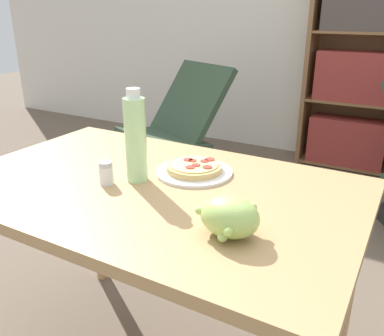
% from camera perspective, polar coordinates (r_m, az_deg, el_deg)
% --- Properties ---
extents(wall_back, '(8.00, 0.05, 2.60)m').
position_cam_1_polar(wall_back, '(3.78, 19.34, 20.74)').
color(wall_back, silver).
rests_on(wall_back, ground_plane).
extents(dining_table, '(1.26, 0.79, 0.77)m').
position_cam_1_polar(dining_table, '(1.31, -5.45, -6.50)').
color(dining_table, tan).
rests_on(dining_table, ground_plane).
extents(pizza_on_plate, '(0.25, 0.25, 0.04)m').
position_cam_1_polar(pizza_on_plate, '(1.34, 0.41, -0.12)').
color(pizza_on_plate, white).
rests_on(pizza_on_plate, dining_table).
extents(grape_bunch, '(0.15, 0.13, 0.10)m').
position_cam_1_polar(grape_bunch, '(0.97, 5.29, -6.83)').
color(grape_bunch, '#A8CC66').
rests_on(grape_bunch, dining_table).
extents(drink_bottle, '(0.07, 0.07, 0.29)m').
position_cam_1_polar(drink_bottle, '(1.25, -7.93, 4.09)').
color(drink_bottle, '#B7EAA3').
rests_on(drink_bottle, dining_table).
extents(salt_shaker, '(0.04, 0.04, 0.07)m').
position_cam_1_polar(salt_shaker, '(1.27, -11.96, -0.72)').
color(salt_shaker, white).
rests_on(salt_shaker, dining_table).
extents(lounge_chair_near, '(0.83, 0.94, 0.88)m').
position_cam_1_polar(lounge_chair_near, '(3.18, -2.59, 3.35)').
color(lounge_chair_near, black).
rests_on(lounge_chair_near, ground_plane).
extents(bookshelf, '(0.79, 0.30, 1.67)m').
position_cam_1_polar(bookshelf, '(3.59, 22.12, 12.14)').
color(bookshelf, brown).
rests_on(bookshelf, ground_plane).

